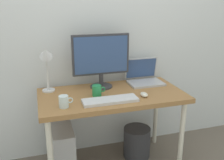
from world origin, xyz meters
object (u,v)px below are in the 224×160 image
mouse (144,95)px  glass_cup (64,101)px  monitor (101,58)px  keyboard (110,100)px  computer_tower (63,150)px  wastebasket (137,142)px  laptop (144,77)px  desk_lamp (46,60)px  desk (112,101)px  coffee_mug (97,91)px

mouse → glass_cup: (-0.66, -0.03, 0.03)m
monitor → keyboard: monitor is taller
mouse → computer_tower: bearing=163.5°
wastebasket → laptop: bearing=50.5°
desk_lamp → mouse: bearing=-23.6°
computer_tower → desk_lamp: bearing=121.9°
desk → monitor: monitor is taller
desk_lamp → glass_cup: desk_lamp is taller
desk_lamp → mouse: 0.86m
monitor → coffee_mug: (-0.09, -0.20, -0.23)m
desk → coffee_mug: bearing=-172.3°
laptop → wastebasket: bearing=-129.5°
monitor → desk_lamp: size_ratio=1.25×
desk → desk_lamp: (-0.52, 0.18, 0.36)m
laptop → keyboard: 0.58m
laptop → coffee_mug: laptop is taller
coffee_mug → desk: bearing=7.7°
coffee_mug → mouse: bearing=-19.1°
keyboard → coffee_mug: 0.17m
monitor → computer_tower: size_ratio=1.22×
keyboard → wastebasket: size_ratio=1.47×
laptop → wastebasket: 0.65m
monitor → keyboard: size_ratio=1.17×
desk_lamp → wastebasket: bearing=-7.7°
mouse → glass_cup: glass_cup is taller
mouse → wastebasket: bearing=78.9°
coffee_mug → computer_tower: 0.64m
desk → mouse: mouse is taller
desk_lamp → computer_tower: desk_lamp is taller
desk_lamp → keyboard: (0.45, -0.36, -0.27)m
laptop → desk: bearing=-152.5°
mouse → computer_tower: (-0.67, 0.20, -0.53)m
coffee_mug → glass_cup: size_ratio=1.05×
keyboard → mouse: mouse is taller
laptop → desk_lamp: bearing=-179.1°
computer_tower → coffee_mug: bearing=-13.3°
desk → laptop: bearing=27.5°
monitor → wastebasket: (0.32, -0.11, -0.84)m
desk_lamp → wastebasket: 1.17m
laptop → computer_tower: size_ratio=0.76×
monitor → computer_tower: monitor is taller
desk → desk_lamp: size_ratio=3.01×
glass_cup → desk: bearing=22.4°
coffee_mug → monitor: bearing=66.3°
desk → wastebasket: size_ratio=4.11×
laptop → computer_tower: 1.00m
desk_lamp → keyboard: bearing=-38.2°
mouse → monitor: bearing=130.7°
desk → glass_cup: bearing=-157.6°
coffee_mug → computer_tower: coffee_mug is taller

